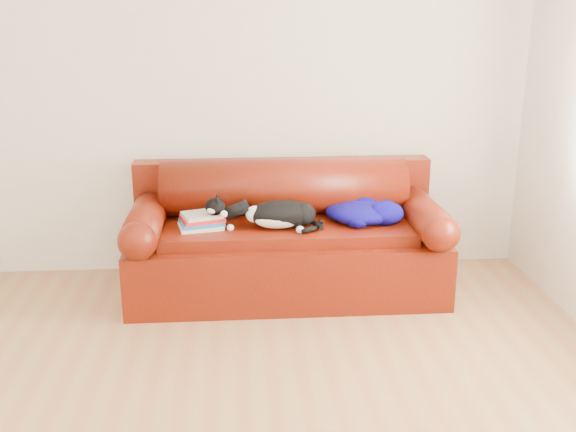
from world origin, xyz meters
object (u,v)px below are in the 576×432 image
object	(u,v)px
sofa_base	(286,259)
blanket	(363,211)
book_stack	(202,221)
cat	(280,215)

from	to	relation	value
sofa_base	blanket	xyz separation A→B (m)	(0.52, -0.02, 0.33)
sofa_base	blanket	world-z (taller)	blanket
book_stack	cat	bearing A→B (deg)	-4.18
sofa_base	book_stack	xyz separation A→B (m)	(-0.56, -0.08, 0.31)
sofa_base	cat	bearing A→B (deg)	-112.07
sofa_base	cat	world-z (taller)	cat
book_stack	blanket	world-z (taller)	blanket
cat	sofa_base	bearing A→B (deg)	75.57
sofa_base	cat	size ratio (longest dim) A/B	3.38
sofa_base	book_stack	bearing A→B (deg)	-171.99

